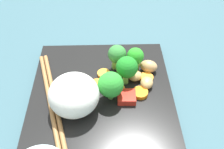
% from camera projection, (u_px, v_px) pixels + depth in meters
% --- Properties ---
extents(ground_plane, '(1.10, 1.10, 0.02)m').
position_uv_depth(ground_plane, '(103.00, 97.00, 0.53)').
color(ground_plane, '#345864').
extents(square_plate, '(0.28, 0.28, 0.02)m').
position_uv_depth(square_plate, '(103.00, 91.00, 0.51)').
color(square_plate, black).
rests_on(square_plate, ground_plane).
extents(rice_mound, '(0.10, 0.10, 0.07)m').
position_uv_depth(rice_mound, '(76.00, 95.00, 0.45)').
color(rice_mound, white).
rests_on(rice_mound, square_plate).
extents(broccoli_floret_0, '(0.04, 0.04, 0.06)m').
position_uv_depth(broccoli_floret_0, '(128.00, 68.00, 0.49)').
color(broccoli_floret_0, '#75BF4F').
rests_on(broccoli_floret_0, square_plate).
extents(broccoli_floret_1, '(0.03, 0.03, 0.06)m').
position_uv_depth(broccoli_floret_1, '(137.00, 58.00, 0.52)').
color(broccoli_floret_1, '#71B14D').
rests_on(broccoli_floret_1, square_plate).
extents(broccoli_floret_2, '(0.04, 0.04, 0.06)m').
position_uv_depth(broccoli_floret_2, '(118.00, 55.00, 0.52)').
color(broccoli_floret_2, '#66AA44').
rests_on(broccoli_floret_2, square_plate).
extents(broccoli_floret_3, '(0.05, 0.05, 0.06)m').
position_uv_depth(broccoli_floret_3, '(112.00, 85.00, 0.46)').
color(broccoli_floret_3, '#56A043').
rests_on(broccoli_floret_3, square_plate).
extents(carrot_slice_0, '(0.03, 0.03, 0.00)m').
position_uv_depth(carrot_slice_0, '(99.00, 83.00, 0.51)').
color(carrot_slice_0, orange).
rests_on(carrot_slice_0, square_plate).
extents(carrot_slice_1, '(0.04, 0.04, 0.01)m').
position_uv_depth(carrot_slice_1, '(148.00, 78.00, 0.52)').
color(carrot_slice_1, orange).
rests_on(carrot_slice_1, square_plate).
extents(carrot_slice_2, '(0.04, 0.04, 0.00)m').
position_uv_depth(carrot_slice_2, '(113.00, 79.00, 0.52)').
color(carrot_slice_2, orange).
rests_on(carrot_slice_2, square_plate).
extents(carrot_slice_3, '(0.03, 0.03, 0.01)m').
position_uv_depth(carrot_slice_3, '(105.00, 74.00, 0.53)').
color(carrot_slice_3, orange).
rests_on(carrot_slice_3, square_plate).
extents(carrot_slice_4, '(0.03, 0.03, 0.01)m').
position_uv_depth(carrot_slice_4, '(120.00, 89.00, 0.50)').
color(carrot_slice_4, orange).
rests_on(carrot_slice_4, square_plate).
extents(carrot_slice_5, '(0.04, 0.04, 0.01)m').
position_uv_depth(carrot_slice_5, '(142.00, 93.00, 0.49)').
color(carrot_slice_5, orange).
rests_on(carrot_slice_5, square_plate).
extents(pepper_chunk_1, '(0.03, 0.02, 0.02)m').
position_uv_depth(pepper_chunk_1, '(127.00, 68.00, 0.53)').
color(pepper_chunk_1, red).
rests_on(pepper_chunk_1, square_plate).
extents(pepper_chunk_2, '(0.03, 0.04, 0.01)m').
position_uv_depth(pepper_chunk_2, '(128.00, 97.00, 0.48)').
color(pepper_chunk_2, red).
rests_on(pepper_chunk_2, square_plate).
extents(chicken_piece_0, '(0.03, 0.03, 0.02)m').
position_uv_depth(chicken_piece_0, '(148.00, 83.00, 0.50)').
color(chicken_piece_0, tan).
rests_on(chicken_piece_0, square_plate).
extents(chicken_piece_1, '(0.04, 0.04, 0.02)m').
position_uv_depth(chicken_piece_1, '(109.00, 84.00, 0.50)').
color(chicken_piece_1, tan).
rests_on(chicken_piece_1, square_plate).
extents(chicken_piece_2, '(0.04, 0.04, 0.02)m').
position_uv_depth(chicken_piece_2, '(150.00, 66.00, 0.53)').
color(chicken_piece_2, tan).
rests_on(chicken_piece_2, square_plate).
extents(chicken_piece_3, '(0.03, 0.03, 0.02)m').
position_uv_depth(chicken_piece_3, '(136.00, 76.00, 0.52)').
color(chicken_piece_3, tan).
rests_on(chicken_piece_3, square_plate).
extents(chopstick_pair, '(0.24, 0.08, 0.01)m').
position_uv_depth(chopstick_pair, '(54.00, 99.00, 0.48)').
color(chopstick_pair, '#9C6E3F').
rests_on(chopstick_pair, square_plate).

